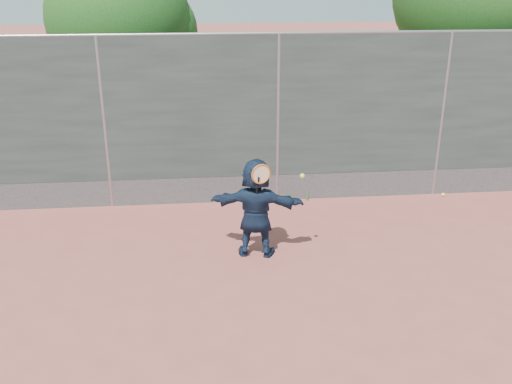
{
  "coord_description": "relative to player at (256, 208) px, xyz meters",
  "views": [
    {
      "loc": [
        -1.35,
        -6.21,
        4.02
      ],
      "look_at": [
        -0.6,
        1.4,
        1.0
      ],
      "focal_mm": 40.0,
      "sensor_mm": 36.0,
      "label": 1
    }
  ],
  "objects": [
    {
      "name": "ground",
      "position": [
        0.6,
        -1.4,
        -0.75
      ],
      "size": [
        80.0,
        80.0,
        0.0
      ],
      "primitive_type": "plane",
      "color": "#9E4C42",
      "rests_on": "ground"
    },
    {
      "name": "player",
      "position": [
        0.0,
        0.0,
        0.0
      ],
      "size": [
        1.45,
        0.72,
        1.5
      ],
      "primitive_type": "imported",
      "rotation": [
        0.0,
        0.0,
        2.93
      ],
      "color": "#16253E",
      "rests_on": "ground"
    },
    {
      "name": "tree_left",
      "position": [
        -2.25,
        5.15,
        2.19
      ],
      "size": [
        3.15,
        3.0,
        4.53
      ],
      "color": "#382314",
      "rests_on": "ground"
    },
    {
      "name": "weed_clump",
      "position": [
        0.89,
        1.98,
        -0.62
      ],
      "size": [
        0.68,
        0.07,
        0.3
      ],
      "color": "#387226",
      "rests_on": "ground"
    },
    {
      "name": "ball_ground",
      "position": [
        3.74,
        1.95,
        -0.71
      ],
      "size": [
        0.07,
        0.07,
        0.07
      ],
      "primitive_type": "sphere",
      "color": "#E5FA37",
      "rests_on": "ground"
    },
    {
      "name": "fence",
      "position": [
        0.6,
        2.1,
        0.83
      ],
      "size": [
        20.0,
        0.06,
        3.03
      ],
      "color": "#38423D",
      "rests_on": "ground"
    },
    {
      "name": "swing_action",
      "position": [
        0.11,
        -0.19,
        0.57
      ],
      "size": [
        0.77,
        0.15,
        0.51
      ],
      "color": "#CC5B13",
      "rests_on": "ground"
    }
  ]
}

